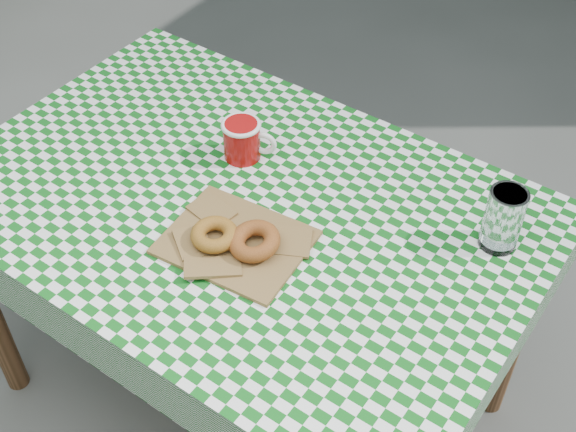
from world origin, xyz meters
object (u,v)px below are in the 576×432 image
object	(u,v)px
coffee_mug	(242,140)
paper_bag	(236,241)
table	(247,311)
drinking_glass	(503,219)

from	to	relation	value
coffee_mug	paper_bag	bearing A→B (deg)	-77.11
table	coffee_mug	world-z (taller)	coffee_mug
table	drinking_glass	bearing A→B (deg)	22.32
coffee_mug	drinking_glass	distance (m)	0.61
paper_bag	coffee_mug	world-z (taller)	coffee_mug
table	drinking_glass	world-z (taller)	drinking_glass
drinking_glass	paper_bag	bearing A→B (deg)	-146.39
coffee_mug	drinking_glass	bearing A→B (deg)	-14.27
paper_bag	coffee_mug	xyz separation A→B (m)	(-0.15, 0.24, 0.04)
coffee_mug	table	bearing A→B (deg)	-76.31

